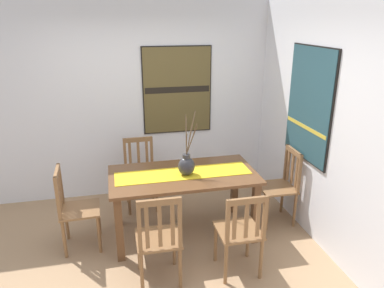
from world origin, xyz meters
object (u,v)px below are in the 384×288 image
Objects in this scene: painting_on_side_wall at (310,105)px; chair_0 at (74,207)px; chair_3 at (281,185)px; chair_1 at (159,238)px; painting_on_back_wall at (177,90)px; chair_4 at (140,172)px; centerpiece_vase at (187,165)px; chair_2 at (240,231)px; dining_table at (183,183)px.

chair_0 is at bearing 178.29° from painting_on_side_wall.
chair_1 is at bearing -153.38° from chair_3.
painting_on_back_wall is at bearing 134.01° from painting_on_side_wall.
chair_3 reaches higher than chair_4.
chair_0 is 0.79× the size of painting_on_back_wall.
centerpiece_vase is 0.96m from chair_2.
chair_0 is 1.02× the size of chair_4.
painting_on_side_wall is at bearing 21.11° from chair_1.
chair_1 is at bearing -105.55° from painting_on_back_wall.
chair_1 is 1.03× the size of chair_3.
chair_3 is (1.63, 0.82, -0.01)m from chair_1.
centerpiece_vase reaches higher than chair_0.
painting_on_side_wall is (1.45, -0.08, 0.87)m from dining_table.
painting_on_side_wall is at bearing -25.23° from chair_4.
painting_on_back_wall is at bearing 41.74° from chair_0.
dining_table is 1.78× the size of chair_4.
chair_4 is 0.77× the size of painting_on_back_wall.
dining_table is at bearing -61.72° from chair_4.
chair_4 is 0.72× the size of painting_on_side_wall.
chair_2 is 1.20m from chair_3.
chair_4 is (-0.46, 0.85, -0.41)m from centerpiece_vase.
chair_3 is 0.78× the size of painting_on_back_wall.
chair_0 is at bearing -179.34° from chair_3.
painting_on_side_wall is (1.28, -1.32, 0.03)m from painting_on_back_wall.
chair_1 is 1.60m from chair_4.
chair_3 is 0.73× the size of painting_on_side_wall.
centerpiece_vase is at bearing -61.49° from chair_4.
painting_on_back_wall is at bearing 96.36° from chair_2.
painting_on_side_wall is at bearing -1.52° from centerpiece_vase.
dining_table is 1.50m from painting_on_back_wall.
painting_on_side_wall is at bearing -27.49° from chair_3.
painting_on_side_wall reaches higher than chair_0.
chair_1 reaches higher than chair_3.
chair_3 is 1.84m from chair_4.
chair_4 is at bearing 154.77° from painting_on_side_wall.
chair_2 is at bearing -2.43° from chair_1.
chair_0 is 2.11m from painting_on_back_wall.
chair_1 reaches higher than chair_0.
chair_3 is at bearing 1.13° from dining_table.
painting_on_side_wall reaches higher than chair_4.
dining_table is at bearing -97.80° from painting_on_back_wall.
centerpiece_vase is 1.05m from chair_4.
painting_on_side_wall reaches higher than chair_2.
centerpiece_vase is at bearing -176.66° from chair_3.
chair_0 is at bearing -138.26° from painting_on_back_wall.
chair_3 is at bearing 45.50° from chair_2.
dining_table is 0.25m from centerpiece_vase.
painting_on_side_wall is at bearing -3.31° from dining_table.
centerpiece_vase is 0.74× the size of chair_1.
painting_on_side_wall is at bearing -1.71° from chair_0.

